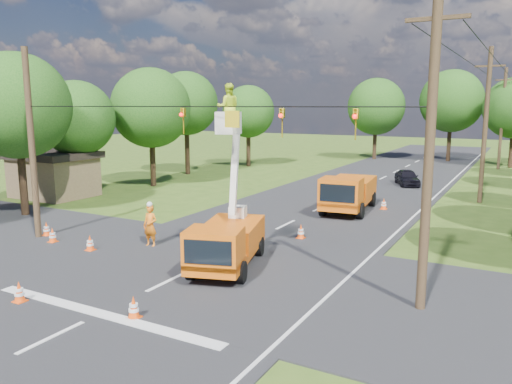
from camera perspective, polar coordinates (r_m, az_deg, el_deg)
The scene contains 29 objects.
ground at distance 35.90m, azimuth 10.27°, elevation -0.46°, with size 140.00×140.00×0.00m, color #365419.
road_main at distance 35.90m, azimuth 10.27°, elevation -0.46°, with size 12.00×100.00×0.06m, color black.
road_cross at distance 20.13m, azimuth -6.54°, elevation -8.56°, with size 56.00×10.00×0.07m, color black.
stop_bar at distance 16.45m, azimuth -17.33°, elevation -13.28°, with size 9.00×0.45×0.02m, color silver.
edge_line at distance 34.57m, azimuth 19.09°, elevation -1.25°, with size 0.12×90.00×0.02m, color silver.
bucket_truck at distance 19.54m, azimuth -3.35°, elevation -4.24°, with size 3.47×5.71×7.17m.
second_truck at distance 30.42m, azimuth 10.49°, elevation -0.02°, with size 3.00×6.38×2.31m.
ground_worker at distance 23.14m, azimuth -12.00°, elevation -3.79°, with size 0.70×0.46×1.93m, color orange.
distant_car at distance 41.80m, azimuth 16.89°, elevation 1.61°, with size 1.52×3.77×1.28m, color black.
traffic_cone_0 at distance 18.24m, azimuth -25.44°, elevation -10.28°, with size 0.38×0.38×0.71m.
traffic_cone_1 at distance 15.79m, azimuth -13.81°, elevation -12.71°, with size 0.38×0.38×0.71m.
traffic_cone_2 at distance 24.15m, azimuth 5.15°, elevation -4.52°, with size 0.38×0.38×0.71m.
traffic_cone_3 at distance 23.25m, azimuth -18.44°, elevation -5.56°, with size 0.38×0.38×0.71m.
traffic_cone_4 at distance 25.24m, azimuth -22.23°, elevation -4.59°, with size 0.38×0.38×0.71m.
traffic_cone_5 at distance 26.63m, azimuth -22.83°, elevation -3.90°, with size 0.38×0.38×0.71m.
traffic_cone_6 at distance 31.67m, azimuth 14.40°, elevation -1.33°, with size 0.38×0.38×0.71m.
pole_right_near at distance 15.80m, azimuth 19.21°, elevation 4.83°, with size 1.80×0.30×10.00m.
pole_right_mid at distance 35.65m, azimuth 24.74°, elevation 6.99°, with size 1.80×0.30×10.00m.
pole_right_far at distance 55.61m, azimuth 26.32°, elevation 7.59°, with size 1.80×0.30×10.00m.
pole_left at distance 25.88m, azimuth -24.26°, elevation 4.92°, with size 0.30×0.30×9.00m.
signal_span at distance 17.90m, azimuth -1.04°, elevation 8.38°, with size 18.00×0.29×1.07m.
shed at distance 37.74m, azimuth -22.10°, elevation 1.96°, with size 5.50×4.50×3.15m.
tree_left_b at distance 31.62m, azimuth -25.66°, elevation 8.85°, with size 6.00×6.00×9.32m.
tree_left_c at distance 36.95m, azimuth -19.79°, elevation 7.90°, with size 5.20×5.20×8.06m.
tree_left_d at distance 40.18m, azimuth -11.92°, elevation 9.36°, with size 6.20×6.20×9.24m.
tree_left_e at distance 46.78m, azimuth -7.98°, elevation 9.97°, with size 5.80×5.80×9.41m.
tree_left_f at distance 52.40m, azimuth -0.88°, elevation 9.16°, with size 5.40×5.40×8.40m.
tree_far_a at distance 60.71m, azimuth 13.57°, elevation 9.46°, with size 6.60×6.60×9.50m.
tree_far_b at distance 61.08m, azimuth 21.46°, elevation 9.64°, with size 7.00×7.00×10.32m.
Camera 1 is at (11.12, -13.53, 6.35)m, focal length 35.00 mm.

